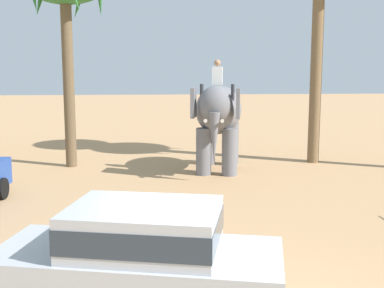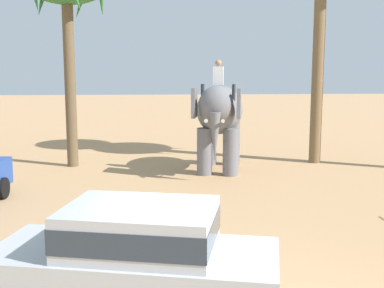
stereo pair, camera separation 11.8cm
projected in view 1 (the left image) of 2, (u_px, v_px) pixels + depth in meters
car_sedan_foreground at (140, 258)px, 7.12m from camera, size 4.38×2.60×1.70m
elephant_with_mahout at (218, 115)px, 17.33m from camera, size 2.23×4.00×3.88m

